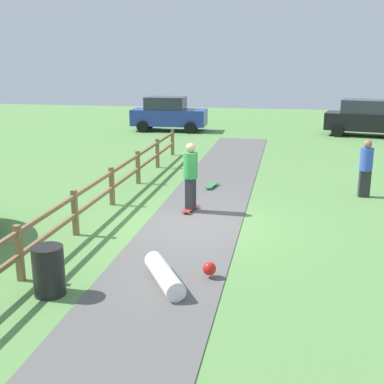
% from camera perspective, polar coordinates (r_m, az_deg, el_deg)
% --- Properties ---
extents(ground_plane, '(60.00, 60.00, 0.00)m').
position_cam_1_polar(ground_plane, '(12.79, 0.17, -3.67)').
color(ground_plane, '#60934C').
extents(asphalt_path, '(2.40, 28.00, 0.02)m').
position_cam_1_polar(asphalt_path, '(12.79, 0.17, -3.63)').
color(asphalt_path, '#605E5B').
rests_on(asphalt_path, ground_plane).
extents(wooden_fence, '(0.12, 18.12, 1.10)m').
position_cam_1_polar(wooden_fence, '(13.30, -10.90, -0.21)').
color(wooden_fence, olive).
rests_on(wooden_fence, ground_plane).
extents(trash_bin, '(0.56, 0.56, 0.90)m').
position_cam_1_polar(trash_bin, '(9.36, -15.88, -8.55)').
color(trash_bin, black).
rests_on(trash_bin, ground_plane).
extents(skater_riding, '(0.45, 0.82, 1.88)m').
position_cam_1_polar(skater_riding, '(13.55, -0.16, 2.11)').
color(skater_riding, '#B23326').
rests_on(skater_riding, asphalt_path).
extents(skater_fallen, '(1.45, 1.53, 0.36)m').
position_cam_1_polar(skater_fallen, '(9.48, -2.75, -9.29)').
color(skater_fallen, white).
rests_on(skater_fallen, asphalt_path).
extents(skateboard_loose, '(0.34, 0.82, 0.08)m').
position_cam_1_polar(skateboard_loose, '(16.30, 2.25, 0.77)').
color(skateboard_loose, '#338C4C').
rests_on(skateboard_loose, asphalt_path).
extents(bystander_blue, '(0.42, 0.42, 1.74)m').
position_cam_1_polar(bystander_blue, '(15.93, 19.05, 2.82)').
color(bystander_blue, '#2D2D33').
rests_on(bystander_blue, ground_plane).
extents(parked_car_black, '(4.45, 2.62, 1.92)m').
position_cam_1_polar(parked_car_black, '(28.56, 19.01, 7.90)').
color(parked_car_black, black).
rests_on(parked_car_black, ground_plane).
extents(parked_car_blue, '(4.25, 2.09, 1.92)m').
position_cam_1_polar(parked_car_blue, '(29.05, -2.70, 8.80)').
color(parked_car_blue, '#283D99').
rests_on(parked_car_blue, ground_plane).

